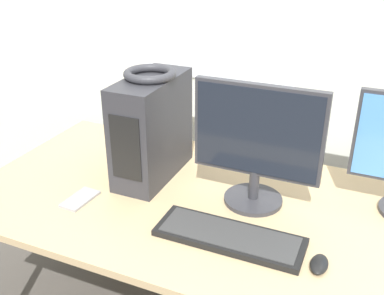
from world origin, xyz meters
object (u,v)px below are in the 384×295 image
(headphones, at_px, (150,74))
(keyboard, at_px, (229,236))
(pc_tower, at_px, (152,128))
(mouse, at_px, (319,264))
(monitor_main, at_px, (257,142))
(cell_phone, at_px, (80,199))

(headphones, bearing_deg, keyboard, -33.95)
(pc_tower, xyz_separation_m, mouse, (0.72, -0.31, -0.19))
(keyboard, bearing_deg, headphones, 146.05)
(pc_tower, relative_size, headphones, 2.07)
(monitor_main, height_order, mouse, monitor_main)
(cell_phone, bearing_deg, keyboard, 3.34)
(pc_tower, relative_size, mouse, 4.26)
(headphones, height_order, monitor_main, monitor_main)
(headphones, relative_size, cell_phone, 1.29)
(headphones, distance_m, keyboard, 0.67)
(pc_tower, relative_size, monitor_main, 0.89)
(pc_tower, bearing_deg, keyboard, -33.87)
(monitor_main, relative_size, cell_phone, 3.00)
(pc_tower, distance_m, cell_phone, 0.39)
(headphones, xyz_separation_m, keyboard, (0.43, -0.29, -0.41))
(pc_tower, height_order, monitor_main, monitor_main)
(mouse, relative_size, cell_phone, 0.63)
(headphones, bearing_deg, cell_phone, -118.41)
(headphones, height_order, cell_phone, headphones)
(keyboard, xyz_separation_m, mouse, (0.29, -0.02, 0.00))
(mouse, height_order, cell_phone, mouse)
(pc_tower, distance_m, headphones, 0.22)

